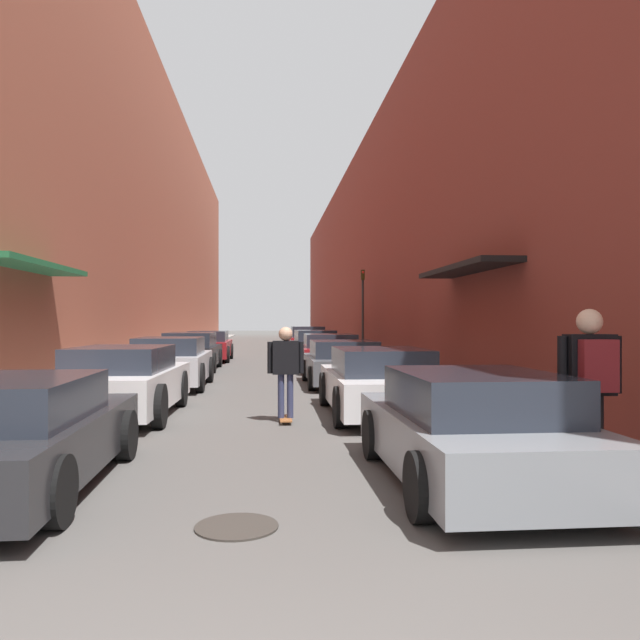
{
  "coord_description": "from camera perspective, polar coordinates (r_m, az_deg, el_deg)",
  "views": [
    {
      "loc": [
        0.26,
        -1.74,
        1.73
      ],
      "look_at": [
        1.45,
        12.21,
        1.74
      ],
      "focal_mm": 35.0,
      "sensor_mm": 36.0,
      "label": 1
    }
  ],
  "objects": [
    {
      "name": "ground",
      "position": [
        29.34,
        -5.37,
        -3.42
      ],
      "size": [
        151.5,
        151.5,
        0.0
      ],
      "primitive_type": "plane",
      "color": "#4C4947"
    },
    {
      "name": "curb_strip_left",
      "position": [
        36.49,
        -11.99,
        -2.66
      ],
      "size": [
        1.8,
        68.86,
        0.12
      ],
      "color": "gray",
      "rests_on": "ground"
    },
    {
      "name": "curb_strip_right",
      "position": [
        36.43,
        1.45,
        -2.66
      ],
      "size": [
        1.8,
        68.86,
        0.12
      ],
      "color": "gray",
      "rests_on": "ground"
    },
    {
      "name": "building_row_left",
      "position": [
        37.38,
        -16.46,
        8.91
      ],
      "size": [
        4.9,
        68.86,
        15.09
      ],
      "color": "brown",
      "rests_on": "ground"
    },
    {
      "name": "building_row_right",
      "position": [
        37.02,
        5.94,
        5.85
      ],
      "size": [
        4.9,
        68.86,
        11.05
      ],
      "color": "brown",
      "rests_on": "ground"
    },
    {
      "name": "parked_car_left_0",
      "position": [
        7.18,
        -27.03,
        -9.35
      ],
      "size": [
        2.04,
        4.15,
        1.16
      ],
      "color": "#232326",
      "rests_on": "ground"
    },
    {
      "name": "parked_car_left_1",
      "position": [
        11.71,
        -17.52,
        -5.43
      ],
      "size": [
        1.85,
        4.23,
        1.27
      ],
      "color": "silver",
      "rests_on": "ground"
    },
    {
      "name": "parked_car_left_2",
      "position": [
        16.54,
        -13.5,
        -3.82
      ],
      "size": [
        1.93,
        3.98,
        1.3
      ],
      "color": "#B7B7BC",
      "rests_on": "ground"
    },
    {
      "name": "parked_car_left_3",
      "position": [
        22.1,
        -11.72,
        -2.87
      ],
      "size": [
        1.91,
        4.32,
        1.31
      ],
      "color": "black",
      "rests_on": "ground"
    },
    {
      "name": "parked_car_left_4",
      "position": [
        26.99,
        -10.12,
        -2.37
      ],
      "size": [
        1.89,
        4.29,
        1.28
      ],
      "color": "maroon",
      "rests_on": "ground"
    },
    {
      "name": "parked_car_right_0",
      "position": [
        6.86,
        13.73,
        -9.7
      ],
      "size": [
        1.88,
        3.94,
        1.2
      ],
      "color": "gray",
      "rests_on": "ground"
    },
    {
      "name": "parked_car_right_1",
      "position": [
        11.46,
        5.41,
        -5.69
      ],
      "size": [
        1.91,
        4.3,
        1.23
      ],
      "color": "silver",
      "rests_on": "ground"
    },
    {
      "name": "parked_car_right_2",
      "position": [
        16.63,
        2.09,
        -4.0
      ],
      "size": [
        2.0,
        4.02,
        1.2
      ],
      "color": "#515459",
      "rests_on": "ground"
    },
    {
      "name": "parked_car_right_3",
      "position": [
        21.54,
        0.85,
        -2.98
      ],
      "size": [
        2.06,
        4.58,
        1.26
      ],
      "color": "maroon",
      "rests_on": "ground"
    },
    {
      "name": "parked_car_right_4",
      "position": [
        26.76,
        -0.49,
        -2.4
      ],
      "size": [
        1.97,
        4.49,
        1.31
      ],
      "color": "#515459",
      "rests_on": "ground"
    },
    {
      "name": "parked_car_right_5",
      "position": [
        31.84,
        -1.16,
        -1.93
      ],
      "size": [
        1.98,
        3.94,
        1.42
      ],
      "color": "maroon",
      "rests_on": "ground"
    },
    {
      "name": "skateboarder",
      "position": [
        10.63,
        -3.17,
        -4.01
      ],
      "size": [
        0.62,
        0.78,
        1.62
      ],
      "color": "brown",
      "rests_on": "ground"
    },
    {
      "name": "manhole_cover",
      "position": [
        5.52,
        -7.64,
        -18.21
      ],
      "size": [
        0.7,
        0.7,
        0.02
      ],
      "color": "#332D28",
      "rests_on": "ground"
    },
    {
      "name": "traffic_light",
      "position": [
        27.81,
        3.93,
        1.51
      ],
      "size": [
        0.16,
        0.22,
        3.86
      ],
      "color": "#2D2D2D",
      "rests_on": "curb_strip_right"
    },
    {
      "name": "pedestrian",
      "position": [
        7.08,
        23.54,
        -4.32
      ],
      "size": [
        0.69,
        0.38,
        1.73
      ],
      "color": "black",
      "rests_on": "curb_strip_right"
    }
  ]
}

